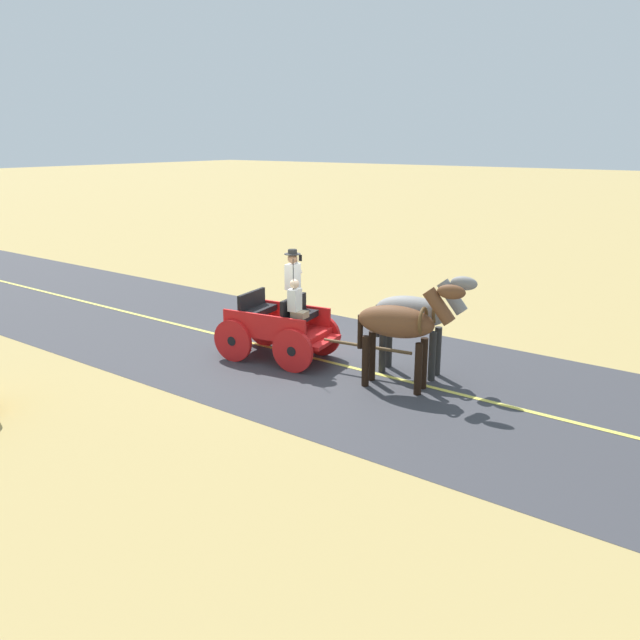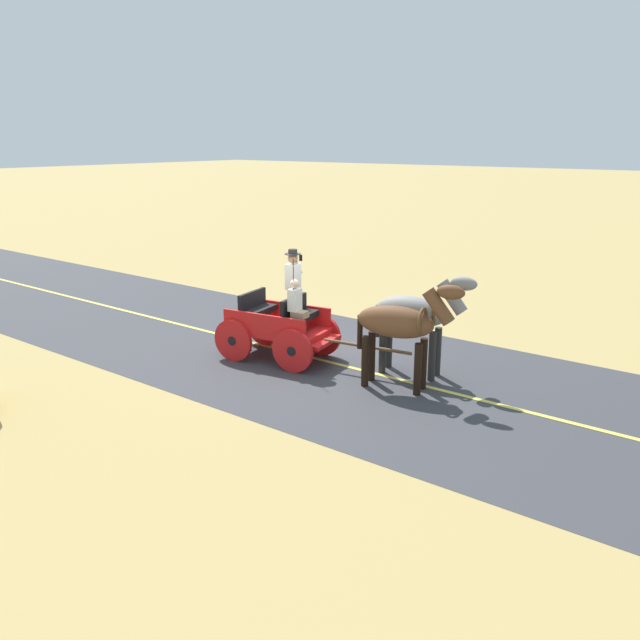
{
  "view_description": "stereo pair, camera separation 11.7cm",
  "coord_description": "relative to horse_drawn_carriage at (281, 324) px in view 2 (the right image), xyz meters",
  "views": [
    {
      "loc": [
        11.06,
        8.82,
        4.83
      ],
      "look_at": [
        0.45,
        0.9,
        1.1
      ],
      "focal_mm": 36.3,
      "sensor_mm": 36.0,
      "label": 1
    },
    {
      "loc": [
        10.99,
        8.92,
        4.83
      ],
      "look_at": [
        0.45,
        0.9,
        1.1
      ],
      "focal_mm": 36.3,
      "sensor_mm": 36.0,
      "label": 2
    }
  ],
  "objects": [
    {
      "name": "ground_plane",
      "position": [
        -0.44,
        0.22,
        -0.82
      ],
      "size": [
        200.0,
        200.0,
        0.0
      ],
      "primitive_type": "plane",
      "color": "tan"
    },
    {
      "name": "road_centre_stripe",
      "position": [
        -0.44,
        0.22,
        -0.81
      ],
      "size": [
        0.12,
        160.0,
        0.0
      ],
      "primitive_type": "cube",
      "color": "#DBCC4C",
      "rests_on": "road_surface"
    },
    {
      "name": "road_surface",
      "position": [
        -0.44,
        0.22,
        -0.81
      ],
      "size": [
        6.69,
        160.0,
        0.01
      ],
      "primitive_type": "cube",
      "color": "#38383D",
      "rests_on": "ground"
    },
    {
      "name": "horse_near_side",
      "position": [
        -0.9,
        2.92,
        0.51
      ],
      "size": [
        0.81,
        2.15,
        2.21
      ],
      "color": "gray",
      "rests_on": "ground"
    },
    {
      "name": "horse_off_side",
      "position": [
        -0.04,
        3.06,
        0.51
      ],
      "size": [
        0.87,
        2.15,
        2.21
      ],
      "color": "brown",
      "rests_on": "ground"
    },
    {
      "name": "horse_drawn_carriage",
      "position": [
        0.0,
        0.0,
        0.0
      ],
      "size": [
        1.77,
        4.51,
        2.5
      ],
      "color": "red",
      "rests_on": "ground"
    }
  ]
}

